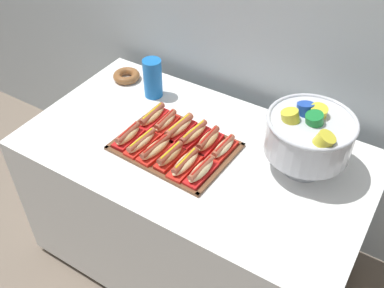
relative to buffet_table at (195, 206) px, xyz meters
name	(u,v)px	position (x,y,z in m)	size (l,w,h in m)	color
ground_plane	(194,255)	(0.00, 0.00, -0.41)	(10.00, 10.00, 0.00)	#7A6B5B
buffet_table	(195,206)	(0.00, 0.00, 0.00)	(1.48, 0.83, 0.78)	white
serving_tray	(175,147)	(-0.07, -0.04, 0.38)	(0.50, 0.38, 0.01)	brown
hot_dog_0	(128,135)	(-0.27, -0.11, 0.41)	(0.06, 0.16, 0.06)	red
hot_dog_1	(142,142)	(-0.19, -0.12, 0.40)	(0.07, 0.18, 0.06)	red
hot_dog_2	(156,149)	(-0.12, -0.12, 0.41)	(0.08, 0.18, 0.06)	red
hot_dog_3	(170,156)	(-0.04, -0.13, 0.41)	(0.07, 0.16, 0.06)	red
hot_dog_4	(185,163)	(0.03, -0.13, 0.40)	(0.07, 0.18, 0.06)	red
hot_dog_5	(201,171)	(0.11, -0.13, 0.41)	(0.07, 0.17, 0.06)	red
hot_dog_6	(152,116)	(-0.26, 0.05, 0.40)	(0.07, 0.18, 0.06)	red
hot_dog_7	(165,122)	(-0.18, 0.05, 0.40)	(0.06, 0.16, 0.06)	red
hot_dog_8	(179,128)	(-0.11, 0.04, 0.41)	(0.08, 0.18, 0.06)	red
hot_dog_9	(193,134)	(-0.03, 0.04, 0.41)	(0.08, 0.18, 0.06)	#B21414
hot_dog_10	(208,141)	(0.04, 0.04, 0.41)	(0.07, 0.17, 0.06)	red
hot_dog_11	(223,148)	(0.12, 0.03, 0.40)	(0.07, 0.16, 0.06)	red
punch_bowl	(309,135)	(0.43, 0.13, 0.54)	(0.34, 0.34, 0.29)	silver
cup_stack	(153,78)	(-0.38, 0.23, 0.47)	(0.09, 0.09, 0.19)	blue
donut	(127,76)	(-0.57, 0.27, 0.39)	(0.14, 0.14, 0.04)	brown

